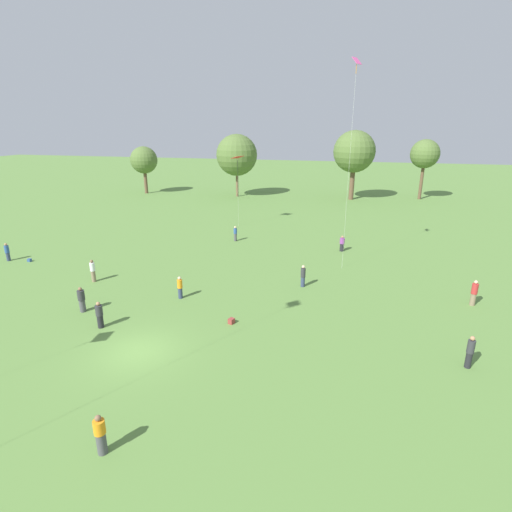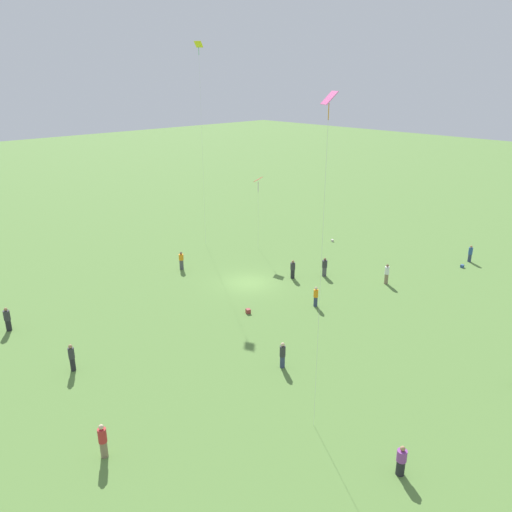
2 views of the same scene
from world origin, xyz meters
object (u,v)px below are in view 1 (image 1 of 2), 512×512
(person_3, at_px, (100,315))
(person_9, at_px, (7,252))
(person_0, at_px, (474,293))
(person_5, at_px, (470,352))
(person_7, at_px, (100,435))
(person_11, at_px, (235,234))
(person_10, at_px, (342,244))
(picnic_bag_0, at_px, (29,260))
(picnic_bag_1, at_px, (231,321))
(person_6, at_px, (180,287))
(person_1, at_px, (82,300))
(person_4, at_px, (303,276))
(person_8, at_px, (93,271))
(kite_3, at_px, (356,79))
(kite_2, at_px, (238,159))

(person_3, distance_m, person_9, 18.11)
(person_0, bearing_deg, person_5, -96.05)
(person_7, bearing_deg, person_11, 171.99)
(person_10, xyz_separation_m, picnic_bag_0, (-27.45, -9.84, -0.62))
(picnic_bag_1, bearing_deg, person_6, 149.03)
(person_1, height_order, person_3, person_1)
(person_4, relative_size, person_11, 1.07)
(person_8, bearing_deg, person_9, -150.99)
(person_4, height_order, person_9, person_4)
(person_8, bearing_deg, person_1, -19.69)
(person_7, bearing_deg, person_9, -143.98)
(person_0, distance_m, picnic_bag_1, 16.71)
(person_1, bearing_deg, picnic_bag_1, 164.63)
(person_10, relative_size, kite_3, 0.09)
(person_1, height_order, kite_2, kite_2)
(picnic_bag_0, bearing_deg, person_9, -173.33)
(person_8, xyz_separation_m, picnic_bag_1, (12.64, -4.14, -0.74))
(kite_2, bearing_deg, person_0, 128.11)
(person_3, bearing_deg, person_8, 26.38)
(person_9, distance_m, person_10, 31.15)
(person_3, bearing_deg, person_10, -46.81)
(person_7, distance_m, person_10, 29.01)
(person_10, xyz_separation_m, person_11, (-11.14, 0.96, 0.05))
(person_6, xyz_separation_m, kite_3, (11.04, 9.10, 14.24))
(person_1, distance_m, person_4, 15.73)
(person_9, bearing_deg, kite_3, -134.78)
(picnic_bag_0, bearing_deg, person_10, 19.72)
(person_4, bearing_deg, person_1, -57.85)
(person_8, bearing_deg, person_11, 103.49)
(person_4, bearing_deg, picnic_bag_1, -24.39)
(person_7, distance_m, person_9, 27.96)
(person_5, xyz_separation_m, person_8, (-25.83, 5.84, -0.00))
(person_0, bearing_deg, person_3, -149.99)
(person_0, distance_m, person_3, 24.68)
(person_7, xyz_separation_m, person_9, (-21.54, 17.83, -0.02))
(picnic_bag_0, bearing_deg, person_11, 33.53)
(person_6, xyz_separation_m, picnic_bag_0, (-16.61, 4.20, -0.69))
(person_5, relative_size, person_8, 1.00)
(person_11, bearing_deg, person_3, 102.23)
(person_5, relative_size, person_11, 1.12)
(person_1, bearing_deg, kite_3, -162.02)
(person_1, bearing_deg, person_0, 176.28)
(person_3, height_order, person_4, person_4)
(picnic_bag_0, bearing_deg, picnic_bag_1, -18.21)
(person_0, height_order, kite_2, kite_2)
(person_7, height_order, picnic_bag_0, person_7)
(picnic_bag_0, height_order, picnic_bag_1, picnic_bag_1)
(person_3, distance_m, person_8, 8.20)
(person_0, bearing_deg, person_10, 140.64)
(person_10, bearing_deg, person_3, -28.27)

